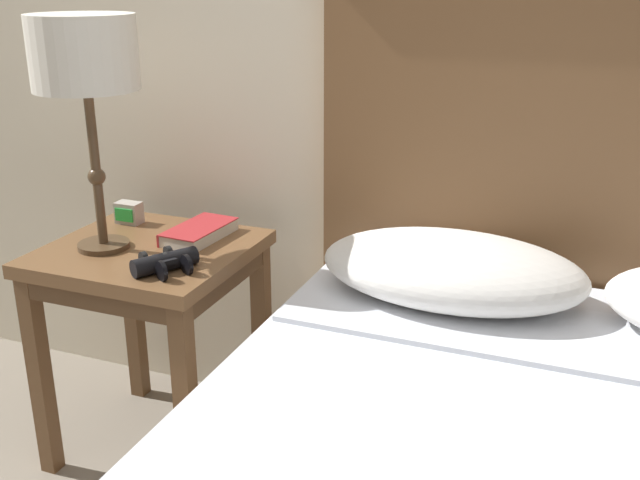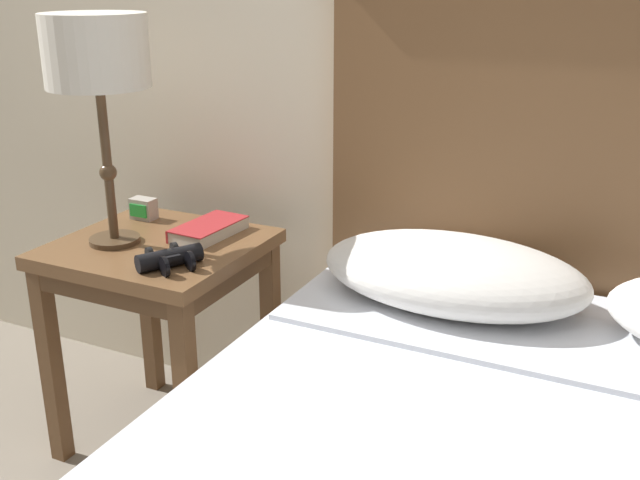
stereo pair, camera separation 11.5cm
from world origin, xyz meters
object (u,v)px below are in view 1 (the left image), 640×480
book_on_nightstand (199,232)px  binoculars_pair (165,262)px  nightstand (150,279)px  alarm_clock (129,213)px  table_lamp (84,60)px

book_on_nightstand → binoculars_pair: size_ratio=1.39×
nightstand → alarm_clock: bearing=137.5°
table_lamp → alarm_clock: (-0.06, 0.19, -0.44)m
table_lamp → alarm_clock: size_ratio=8.19×
book_on_nightstand → binoculars_pair: bearing=-78.9°
table_lamp → nightstand: bearing=27.1°
nightstand → table_lamp: 0.57m
table_lamp → book_on_nightstand: (0.19, 0.15, -0.45)m
binoculars_pair → alarm_clock: (-0.29, 0.27, 0.01)m
nightstand → book_on_nightstand: book_on_nightstand is taller
binoculars_pair → alarm_clock: size_ratio=2.27×
nightstand → alarm_clock: alarm_clock is taller
nightstand → alarm_clock: size_ratio=8.53×
book_on_nightstand → alarm_clock: bearing=171.4°
alarm_clock → nightstand: bearing=-42.5°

